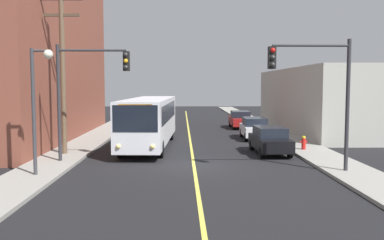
# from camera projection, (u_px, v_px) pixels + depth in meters

# --- Properties ---
(ground_plane) EXTENTS (120.00, 120.00, 0.00)m
(ground_plane) POSITION_uv_depth(u_px,v_px,m) (194.00, 166.00, 21.12)
(ground_plane) COLOR black
(sidewalk_left) EXTENTS (2.50, 90.00, 0.15)m
(sidewalk_left) POSITION_uv_depth(u_px,v_px,m) (92.00, 139.00, 30.91)
(sidewalk_left) COLOR gray
(sidewalk_left) RESTS_ON ground
(sidewalk_right) EXTENTS (2.50, 90.00, 0.15)m
(sidewalk_right) POSITION_uv_depth(u_px,v_px,m) (287.00, 139.00, 31.25)
(sidewalk_right) COLOR gray
(sidewalk_right) RESTS_ON ground
(lane_stripe_center) EXTENTS (0.16, 60.00, 0.01)m
(lane_stripe_center) POSITION_uv_depth(u_px,v_px,m) (189.00, 132.00, 36.07)
(lane_stripe_center) COLOR #D8CC4C
(lane_stripe_center) RESTS_ON ground
(building_left_brick) EXTENTS (10.00, 22.51, 13.94)m
(building_left_brick) POSITION_uv_depth(u_px,v_px,m) (9.00, 46.00, 31.16)
(building_left_brick) COLOR brown
(building_left_brick) RESTS_ON ground
(building_right_warehouse) EXTENTS (12.00, 21.22, 5.52)m
(building_right_warehouse) POSITION_uv_depth(u_px,v_px,m) (349.00, 100.00, 37.78)
(building_right_warehouse) COLOR #B2B2A8
(building_right_warehouse) RESTS_ON ground
(city_bus) EXTENTS (3.15, 12.25, 3.20)m
(city_bus) POSITION_uv_depth(u_px,v_px,m) (150.00, 119.00, 27.57)
(city_bus) COLOR silver
(city_bus) RESTS_ON ground
(parked_car_black) EXTENTS (1.89, 4.43, 1.62)m
(parked_car_black) POSITION_uv_depth(u_px,v_px,m) (270.00, 140.00, 24.82)
(parked_car_black) COLOR black
(parked_car_black) RESTS_ON ground
(parked_car_white) EXTENTS (1.94, 4.45, 1.62)m
(parked_car_white) POSITION_uv_depth(u_px,v_px,m) (254.00, 128.00, 31.75)
(parked_car_white) COLOR silver
(parked_car_white) RESTS_ON ground
(parked_car_red) EXTENTS (1.87, 4.42, 1.62)m
(parked_car_red) POSITION_uv_depth(u_px,v_px,m) (240.00, 119.00, 39.76)
(parked_car_red) COLOR maroon
(parked_car_red) RESTS_ON ground
(utility_pole_near) EXTENTS (2.40, 0.28, 9.35)m
(utility_pole_near) POSITION_uv_depth(u_px,v_px,m) (63.00, 63.00, 23.70)
(utility_pole_near) COLOR brown
(utility_pole_near) RESTS_ON sidewalk_left
(traffic_signal_left_corner) EXTENTS (3.75, 0.48, 6.00)m
(traffic_signal_left_corner) POSITION_uv_depth(u_px,v_px,m) (88.00, 81.00, 21.50)
(traffic_signal_left_corner) COLOR #2D2D33
(traffic_signal_left_corner) RESTS_ON sidewalk_left
(traffic_signal_right_corner) EXTENTS (3.75, 0.48, 6.00)m
(traffic_signal_right_corner) POSITION_uv_depth(u_px,v_px,m) (315.00, 80.00, 18.91)
(traffic_signal_right_corner) COLOR #2D2D33
(traffic_signal_right_corner) RESTS_ON sidewalk_right
(street_lamp_left) EXTENTS (0.98, 0.40, 5.50)m
(street_lamp_left) POSITION_uv_depth(u_px,v_px,m) (38.00, 93.00, 18.11)
(street_lamp_left) COLOR #38383D
(street_lamp_left) RESTS_ON sidewalk_left
(fire_hydrant) EXTENTS (0.44, 0.26, 0.84)m
(fire_hydrant) POSITION_uv_depth(u_px,v_px,m) (304.00, 142.00, 25.59)
(fire_hydrant) COLOR red
(fire_hydrant) RESTS_ON sidewalk_right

